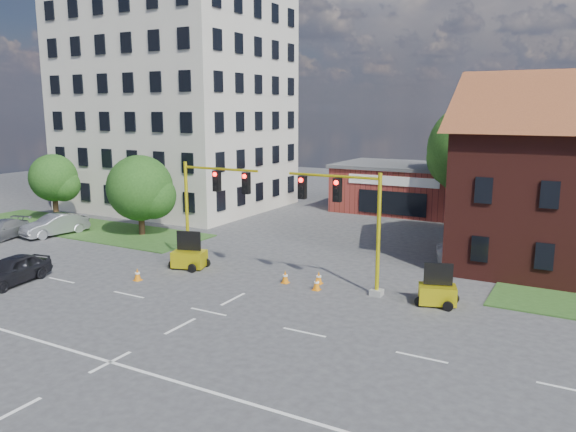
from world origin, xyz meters
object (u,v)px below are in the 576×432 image
object	(u,v)px
signal_mast_west	(209,202)
sedan_dark	(12,270)
trailer_west	(189,257)
pickup_white	(485,254)
signal_mast_east	(348,216)
trailer_east	(437,293)

from	to	relation	value
signal_mast_west	sedan_dark	bearing A→B (deg)	-134.24
trailer_west	pickup_white	distance (m)	17.49
signal_mast_east	trailer_west	world-z (taller)	signal_mast_east
signal_mast_west	sedan_dark	distance (m)	11.12
trailer_east	pickup_white	world-z (taller)	trailer_east
sedan_dark	pickup_white	bearing A→B (deg)	27.12
signal_mast_east	sedan_dark	world-z (taller)	signal_mast_east
pickup_white	sedan_dark	world-z (taller)	pickup_white
signal_mast_east	pickup_white	world-z (taller)	signal_mast_east
signal_mast_west	pickup_white	bearing A→B (deg)	29.67
pickup_white	signal_mast_east	bearing A→B (deg)	130.37
pickup_white	trailer_west	bearing A→B (deg)	104.33
signal_mast_west	trailer_west	bearing A→B (deg)	-145.77
trailer_east	pickup_white	size ratio (longest dim) A/B	0.36
signal_mast_east	trailer_west	bearing A→B (deg)	-175.95
trailer_west	sedan_dark	distance (m)	9.46
signal_mast_west	sedan_dark	size ratio (longest dim) A/B	1.40
signal_mast_east	pickup_white	distance (m)	10.21
pickup_white	sedan_dark	bearing A→B (deg)	110.37
trailer_west	trailer_east	world-z (taller)	trailer_west
trailer_east	pickup_white	xyz separation A→B (m)	(0.76, 7.98, 0.16)
signal_mast_west	signal_mast_east	bearing A→B (deg)	0.00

